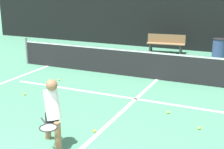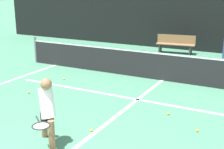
{
  "view_description": "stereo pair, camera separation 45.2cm",
  "coord_description": "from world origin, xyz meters",
  "px_view_note": "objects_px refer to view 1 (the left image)",
  "views": [
    {
      "loc": [
        2.82,
        -2.74,
        3.08
      ],
      "look_at": [
        -0.28,
        4.05,
        0.95
      ],
      "focal_mm": 50.0,
      "sensor_mm": 36.0,
      "label": 1
    },
    {
      "loc": [
        3.23,
        -2.54,
        3.08
      ],
      "look_at": [
        -0.28,
        4.05,
        0.95
      ],
      "focal_mm": 50.0,
      "sensor_mm": 36.0,
      "label": 2
    }
  ],
  "objects_px": {
    "trash_bin": "(219,48)",
    "parked_car": "(207,29)",
    "courtside_bench": "(166,43)",
    "player_practicing": "(52,111)"
  },
  "relations": [
    {
      "from": "trash_bin",
      "to": "parked_car",
      "type": "xyz_separation_m",
      "value": [
        -1.26,
        5.13,
        0.16
      ]
    },
    {
      "from": "player_practicing",
      "to": "courtside_bench",
      "type": "distance_m",
      "value": 9.84
    },
    {
      "from": "player_practicing",
      "to": "trash_bin",
      "type": "relative_size",
      "value": 1.74
    },
    {
      "from": "trash_bin",
      "to": "parked_car",
      "type": "relative_size",
      "value": 0.19
    },
    {
      "from": "trash_bin",
      "to": "parked_car",
      "type": "height_order",
      "value": "parked_car"
    },
    {
      "from": "player_practicing",
      "to": "parked_car",
      "type": "height_order",
      "value": "player_practicing"
    },
    {
      "from": "parked_car",
      "to": "trash_bin",
      "type": "bearing_deg",
      "value": -76.18
    },
    {
      "from": "courtside_bench",
      "to": "parked_car",
      "type": "height_order",
      "value": "parked_car"
    },
    {
      "from": "parked_car",
      "to": "courtside_bench",
      "type": "bearing_deg",
      "value": -102.1
    },
    {
      "from": "trash_bin",
      "to": "parked_car",
      "type": "bearing_deg",
      "value": 103.82
    }
  ]
}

